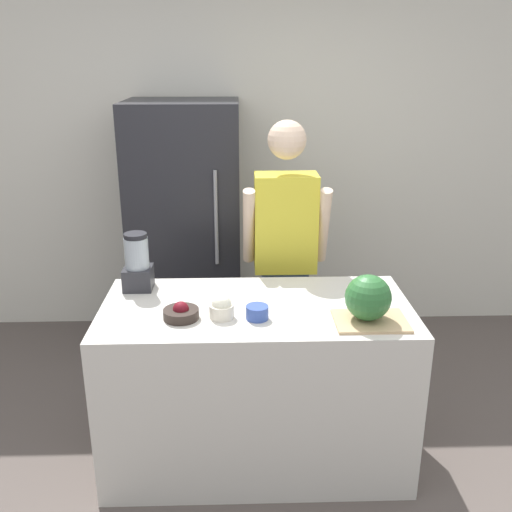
% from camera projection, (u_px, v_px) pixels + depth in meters
% --- Properties ---
extents(ground_plane, '(14.00, 14.00, 0.00)m').
position_uv_depth(ground_plane, '(259.00, 504.00, 2.77)').
color(ground_plane, '#564C47').
extents(wall_back, '(8.00, 0.06, 2.60)m').
position_uv_depth(wall_back, '(249.00, 162.00, 4.32)').
color(wall_back, silver).
rests_on(wall_back, ground_plane).
extents(counter_island, '(1.55, 0.77, 0.88)m').
position_uv_depth(counter_island, '(256.00, 382.00, 2.99)').
color(counter_island, beige).
rests_on(counter_island, ground_plane).
extents(refrigerator, '(0.76, 0.72, 1.78)m').
position_uv_depth(refrigerator, '(186.00, 229.00, 4.07)').
color(refrigerator, '#232328').
rests_on(refrigerator, ground_plane).
extents(person, '(0.51, 0.27, 1.72)m').
position_uv_depth(person, '(285.00, 258.00, 3.47)').
color(person, '#4C608C').
rests_on(person, ground_plane).
extents(cutting_board, '(0.34, 0.25, 0.01)m').
position_uv_depth(cutting_board, '(370.00, 321.00, 2.66)').
color(cutting_board, tan).
rests_on(cutting_board, counter_island).
extents(watermelon, '(0.22, 0.22, 0.22)m').
position_uv_depth(watermelon, '(368.00, 298.00, 2.63)').
color(watermelon, '#2D6B33').
rests_on(watermelon, cutting_board).
extents(bowl_cherries, '(0.17, 0.17, 0.09)m').
position_uv_depth(bowl_cherries, '(181.00, 313.00, 2.70)').
color(bowl_cherries, '#2D231E').
rests_on(bowl_cherries, counter_island).
extents(bowl_cream, '(0.12, 0.12, 0.12)m').
position_uv_depth(bowl_cream, '(222.00, 308.00, 2.70)').
color(bowl_cream, beige).
rests_on(bowl_cream, counter_island).
extents(bowl_small_blue, '(0.11, 0.11, 0.07)m').
position_uv_depth(bowl_small_blue, '(258.00, 312.00, 2.69)').
color(bowl_small_blue, '#334C9E').
rests_on(bowl_small_blue, counter_island).
extents(blender, '(0.15, 0.15, 0.31)m').
position_uv_depth(blender, '(137.00, 264.00, 3.01)').
color(blender, '#28282D').
rests_on(blender, counter_island).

